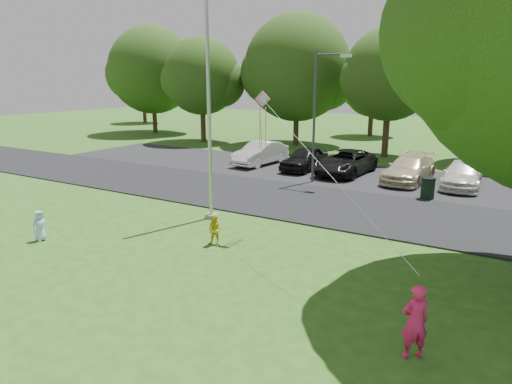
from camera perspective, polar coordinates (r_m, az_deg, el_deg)
The scene contains 13 objects.
ground at distance 12.42m, azimuth -6.09°, elevation -11.58°, with size 120.00×120.00×0.00m, color #275616.
park_road at distance 19.89m, azimuth 9.53°, elevation -1.69°, with size 60.00×6.00×0.06m, color black.
parking_strip at distance 25.90m, azimuth 14.78°, elevation 1.70°, with size 42.00×7.00×0.06m, color black.
flagpole at distance 17.35m, azimuth -5.90°, elevation 10.04°, with size 0.50×0.50×10.00m.
street_lamp at distance 23.56m, azimuth 7.93°, elevation 10.59°, with size 1.87×0.25×6.65m.
trash_can at distance 21.97m, azimuth 20.68°, elevation 0.38°, with size 0.64×0.64×1.01m.
tree_row at distance 33.56m, azimuth 22.38°, elevation 13.63°, with size 64.35×11.94×10.88m.
horizon_trees at distance 42.90m, azimuth 27.53°, elevation 11.08°, with size 77.46×7.20×7.02m.
parked_cars at distance 25.85m, azimuth 14.10°, elevation 3.31°, with size 17.00×5.09×1.44m.
woman at distance 9.68m, azimuth 19.24°, elevation -15.07°, with size 0.56×0.37×1.54m, color #E61E64.
child_yellow at distance 15.06m, azimuth -5.14°, elevation -4.75°, with size 0.50×0.39×1.04m, color yellow.
child_blue at distance 17.05m, azimuth -25.43°, elevation -3.82°, with size 0.51×0.33×1.05m, color #A6D6FF.
kite at distance 14.94m, azimuth 1.24°, elevation 9.43°, with size 6.41×4.98×3.22m.
Camera 1 is at (6.78, -8.92, 5.35)m, focal length 32.00 mm.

